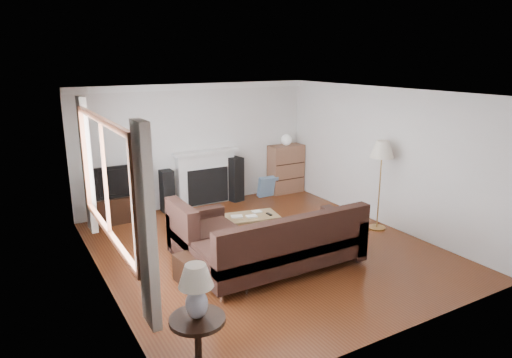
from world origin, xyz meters
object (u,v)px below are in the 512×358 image
sectional_sofa (281,242)px  floor_lamp (380,186)px  tv_stand (122,208)px  bookshelf (286,169)px  side_table (198,349)px  coffee_table (250,226)px

sectional_sofa → floor_lamp: floor_lamp is taller
tv_stand → bookshelf: (3.73, 0.03, 0.30)m
bookshelf → side_table: (-4.22, -4.86, -0.21)m
bookshelf → sectional_sofa: 4.00m
coffee_table → side_table: (-2.19, -2.92, 0.14)m
sectional_sofa → floor_lamp: bearing=12.2°
bookshelf → side_table: size_ratio=1.64×
sectional_sofa → side_table: bearing=-141.3°
side_table → tv_stand: bearing=84.2°
coffee_table → tv_stand: bearing=141.8°
sectional_sofa → side_table: sectional_sofa is taller
tv_stand → coffee_table: (1.70, -1.91, -0.06)m
tv_stand → bookshelf: 3.75m
sectional_sofa → side_table: 2.51m
tv_stand → floor_lamp: (3.87, -2.74, 0.56)m
tv_stand → bookshelf: size_ratio=0.91×
sectional_sofa → coffee_table: sectional_sofa is taller
sectional_sofa → side_table: (-1.96, -1.56, -0.10)m
tv_stand → side_table: side_table is taller
tv_stand → sectional_sofa: 3.58m
bookshelf → side_table: bearing=-131.0°
bookshelf → coffee_table: size_ratio=1.12×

